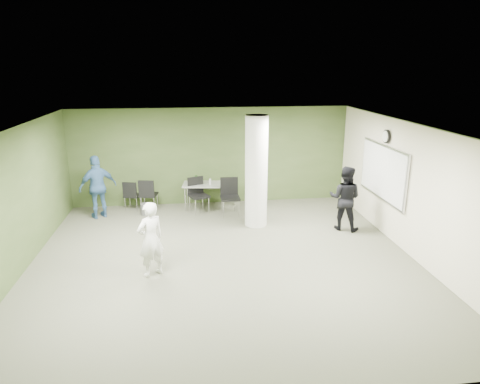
{
  "coord_description": "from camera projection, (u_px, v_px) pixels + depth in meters",
  "views": [
    {
      "loc": [
        -0.71,
        -8.18,
        3.96
      ],
      "look_at": [
        0.46,
        1.0,
        1.19
      ],
      "focal_mm": 32.0,
      "sensor_mm": 36.0,
      "label": 1
    }
  ],
  "objects": [
    {
      "name": "floor",
      "position": [
        224.0,
        260.0,
        9.0
      ],
      "size": [
        8.0,
        8.0,
        0.0
      ],
      "primitive_type": "plane",
      "color": "#4B4D3C",
      "rests_on": "ground"
    },
    {
      "name": "ceiling",
      "position": [
        223.0,
        127.0,
        8.19
      ],
      "size": [
        8.0,
        8.0,
        0.0
      ],
      "primitive_type": "plane",
      "rotation": [
        3.14,
        0.0,
        0.0
      ],
      "color": "white",
      "rests_on": "wall_back"
    },
    {
      "name": "wall_back",
      "position": [
        211.0,
        156.0,
        12.4
      ],
      "size": [
        8.0,
        2.8,
        0.02
      ],
      "primitive_type": "cube",
      "rotation": [
        1.57,
        0.0,
        0.0
      ],
      "color": "#394E24",
      "rests_on": "floor"
    },
    {
      "name": "wall_left",
      "position": [
        14.0,
        205.0,
        8.11
      ],
      "size": [
        0.02,
        8.0,
        2.8
      ],
      "primitive_type": "cube",
      "color": "#394E24",
      "rests_on": "floor"
    },
    {
      "name": "wall_right_cream",
      "position": [
        411.0,
        190.0,
        9.08
      ],
      "size": [
        0.02,
        8.0,
        2.8
      ],
      "primitive_type": "cube",
      "color": "beige",
      "rests_on": "floor"
    },
    {
      "name": "column",
      "position": [
        256.0,
        172.0,
        10.62
      ],
      "size": [
        0.56,
        0.56,
        2.8
      ],
      "primitive_type": "cylinder",
      "color": "silver",
      "rests_on": "floor"
    },
    {
      "name": "whiteboard",
      "position": [
        383.0,
        172.0,
        10.18
      ],
      "size": [
        0.05,
        2.3,
        1.3
      ],
      "color": "silver",
      "rests_on": "wall_right_cream"
    },
    {
      "name": "wall_clock",
      "position": [
        386.0,
        136.0,
        9.94
      ],
      "size": [
        0.06,
        0.32,
        0.32
      ],
      "color": "black",
      "rests_on": "wall_right_cream"
    },
    {
      "name": "folding_table",
      "position": [
        210.0,
        185.0,
        12.07
      ],
      "size": [
        1.61,
        0.86,
        0.98
      ],
      "rotation": [
        0.0,
        0.0,
        -0.12
      ],
      "color": "gray",
      "rests_on": "floor"
    },
    {
      "name": "wastebasket",
      "position": [
        145.0,
        209.0,
        11.71
      ],
      "size": [
        0.27,
        0.27,
        0.31
      ],
      "primitive_type": "cylinder",
      "color": "#4C4C4C",
      "rests_on": "floor"
    },
    {
      "name": "chair_back_left",
      "position": [
        132.0,
        193.0,
        11.98
      ],
      "size": [
        0.52,
        0.52,
        0.84
      ],
      "rotation": [
        0.0,
        0.0,
        2.87
      ],
      "color": "black",
      "rests_on": "floor"
    },
    {
      "name": "chair_back_right",
      "position": [
        148.0,
        193.0,
        11.91
      ],
      "size": [
        0.53,
        0.53,
        0.91
      ],
      "rotation": [
        0.0,
        0.0,
        2.96
      ],
      "color": "black",
      "rests_on": "floor"
    },
    {
      "name": "chair_table_left",
      "position": [
        198.0,
        192.0,
        11.84
      ],
      "size": [
        0.63,
        0.63,
        0.97
      ],
      "rotation": [
        0.0,
        0.0,
        0.39
      ],
      "color": "black",
      "rests_on": "floor"
    },
    {
      "name": "chair_table_right",
      "position": [
        230.0,
        193.0,
        11.61
      ],
      "size": [
        0.51,
        0.51,
        1.02
      ],
      "rotation": [
        0.0,
        0.0,
        0.01
      ],
      "color": "black",
      "rests_on": "floor"
    },
    {
      "name": "woman_white",
      "position": [
        151.0,
        239.0,
        8.17
      ],
      "size": [
        0.65,
        0.6,
        1.5
      ],
      "primitive_type": "imported",
      "rotation": [
        0.0,
        0.0,
        3.74
      ],
      "color": "white",
      "rests_on": "floor"
    },
    {
      "name": "man_black",
      "position": [
        345.0,
        198.0,
        10.5
      ],
      "size": [
        0.98,
        0.92,
        1.61
      ],
      "primitive_type": "imported",
      "rotation": [
        0.0,
        0.0,
        2.61
      ],
      "color": "black",
      "rests_on": "floor"
    },
    {
      "name": "man_blue",
      "position": [
        98.0,
        187.0,
        11.31
      ],
      "size": [
        1.07,
        0.84,
        1.69
      ],
      "primitive_type": "imported",
      "rotation": [
        0.0,
        0.0,
        3.64
      ],
      "color": "#3A6291",
      "rests_on": "floor"
    }
  ]
}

